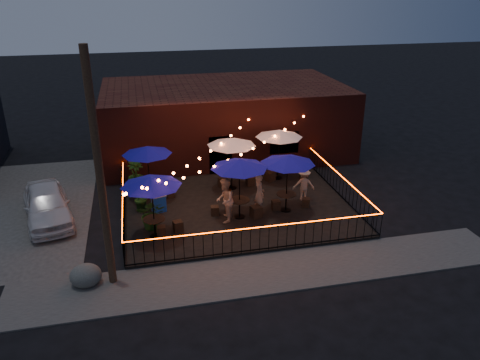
% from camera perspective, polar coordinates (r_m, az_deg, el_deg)
% --- Properties ---
extents(ground, '(110.00, 110.00, 0.00)m').
position_cam_1_polar(ground, '(19.73, 0.88, -6.03)').
color(ground, black).
rests_on(ground, ground).
extents(patio, '(10.00, 8.00, 0.15)m').
position_cam_1_polar(patio, '(21.42, -0.37, -3.31)').
color(patio, black).
rests_on(patio, ground).
extents(sidewalk, '(18.00, 2.50, 0.05)m').
position_cam_1_polar(sidewalk, '(17.05, 3.50, -11.15)').
color(sidewalk, '#3C3A38').
rests_on(sidewalk, ground).
extents(brick_building, '(14.00, 8.00, 4.00)m').
position_cam_1_polar(brick_building, '(28.25, -1.90, 7.49)').
color(brick_building, '#3B1510').
rests_on(brick_building, ground).
extents(utility_pole, '(0.26, 0.26, 8.00)m').
position_cam_1_polar(utility_pole, '(15.26, -16.72, 0.52)').
color(utility_pole, '#331D14').
rests_on(utility_pole, ground).
extents(fence_front, '(10.00, 0.04, 1.04)m').
position_cam_1_polar(fence_front, '(17.72, 2.43, -7.23)').
color(fence_front, black).
rests_on(fence_front, patio).
extents(fence_left, '(0.04, 8.00, 1.04)m').
position_cam_1_polar(fence_left, '(20.78, -13.99, -3.12)').
color(fence_left, black).
rests_on(fence_left, patio).
extents(fence_right, '(0.04, 8.00, 1.04)m').
position_cam_1_polar(fence_right, '(22.67, 12.06, -0.66)').
color(fence_right, black).
rests_on(fence_right, patio).
extents(festoon_lights, '(10.02, 8.72, 1.32)m').
position_cam_1_polar(festoon_lights, '(19.99, -3.03, 2.31)').
color(festoon_lights, '#FF6126').
rests_on(festoon_lights, ground).
extents(cafe_table_0, '(2.41, 2.41, 2.61)m').
position_cam_1_polar(cafe_table_0, '(18.15, -10.79, -0.27)').
color(cafe_table_0, black).
rests_on(cafe_table_0, patio).
extents(cafe_table_1, '(2.38, 2.38, 2.53)m').
position_cam_1_polar(cafe_table_1, '(21.76, -11.27, 3.48)').
color(cafe_table_1, black).
rests_on(cafe_table_1, patio).
extents(cafe_table_2, '(2.58, 2.58, 2.68)m').
position_cam_1_polar(cafe_table_2, '(19.38, -0.07, 1.90)').
color(cafe_table_2, black).
rests_on(cafe_table_2, patio).
extents(cafe_table_3, '(3.04, 3.04, 2.60)m').
position_cam_1_polar(cafe_table_3, '(22.30, -1.05, 4.60)').
color(cafe_table_3, black).
rests_on(cafe_table_3, patio).
extents(cafe_table_4, '(3.00, 3.00, 2.62)m').
position_cam_1_polar(cafe_table_4, '(20.10, 5.85, 2.41)').
color(cafe_table_4, black).
rests_on(cafe_table_4, patio).
extents(cafe_table_5, '(2.86, 2.86, 2.62)m').
position_cam_1_polar(cafe_table_5, '(23.57, 4.79, 5.60)').
color(cafe_table_5, black).
rests_on(cafe_table_5, patio).
extents(bistro_chair_0, '(0.36, 0.36, 0.40)m').
position_cam_1_polar(bistro_chair_0, '(19.15, -9.57, -6.15)').
color(bistro_chair_0, black).
rests_on(bistro_chair_0, patio).
extents(bistro_chair_1, '(0.43, 0.43, 0.43)m').
position_cam_1_polar(bistro_chair_1, '(19.39, -7.56, -5.58)').
color(bistro_chair_1, black).
rests_on(bistro_chair_1, patio).
extents(bistro_chair_2, '(0.49, 0.49, 0.49)m').
position_cam_1_polar(bistro_chair_2, '(22.29, -11.78, -1.82)').
color(bistro_chair_2, black).
rests_on(bistro_chair_2, patio).
extents(bistro_chair_3, '(0.37, 0.37, 0.40)m').
position_cam_1_polar(bistro_chair_3, '(22.39, -8.48, -1.59)').
color(bistro_chair_3, black).
rests_on(bistro_chair_3, patio).
extents(bistro_chair_4, '(0.37, 0.37, 0.41)m').
position_cam_1_polar(bistro_chair_4, '(20.51, -3.07, -3.74)').
color(bistro_chair_4, black).
rests_on(bistro_chair_4, patio).
extents(bistro_chair_5, '(0.52, 0.52, 0.51)m').
position_cam_1_polar(bistro_chair_5, '(20.27, 1.97, -3.90)').
color(bistro_chair_5, black).
rests_on(bistro_chair_5, patio).
extents(bistro_chair_6, '(0.49, 0.49, 0.47)m').
position_cam_1_polar(bistro_chair_6, '(23.21, -2.08, -0.31)').
color(bistro_chair_6, black).
rests_on(bistro_chair_6, patio).
extents(bistro_chair_7, '(0.41, 0.41, 0.46)m').
position_cam_1_polar(bistro_chair_7, '(23.40, 1.27, -0.11)').
color(bistro_chair_7, black).
rests_on(bistro_chair_7, patio).
extents(bistro_chair_8, '(0.37, 0.37, 0.42)m').
position_cam_1_polar(bistro_chair_8, '(21.02, 4.39, -3.06)').
color(bistro_chair_8, black).
rests_on(bistro_chair_8, patio).
extents(bistro_chair_9, '(0.44, 0.44, 0.40)m').
position_cam_1_polar(bistro_chair_9, '(21.44, 8.04, -2.71)').
color(bistro_chair_9, black).
rests_on(bistro_chair_9, patio).
extents(bistro_chair_10, '(0.55, 0.55, 0.50)m').
position_cam_1_polar(bistro_chair_10, '(23.97, 3.70, 0.48)').
color(bistro_chair_10, black).
rests_on(bistro_chair_10, patio).
extents(bistro_chair_11, '(0.45, 0.45, 0.44)m').
position_cam_1_polar(bistro_chair_11, '(24.42, 7.75, 0.68)').
color(bistro_chair_11, black).
rests_on(bistro_chair_11, patio).
extents(patron_a, '(0.47, 0.68, 1.77)m').
position_cam_1_polar(patron_a, '(20.50, 2.38, -1.63)').
color(patron_a, tan).
rests_on(patron_a, patio).
extents(patron_b, '(0.97, 1.12, 1.95)m').
position_cam_1_polar(patron_b, '(19.64, -1.85, -2.49)').
color(patron_b, '#D7B193').
rests_on(patron_b, patio).
extents(patron_c, '(1.11, 0.79, 1.56)m').
position_cam_1_polar(patron_c, '(21.85, 7.78, -0.52)').
color(patron_c, '#DEB48F').
rests_on(patron_c, patio).
extents(potted_shrub_a, '(1.32, 1.19, 1.29)m').
position_cam_1_polar(potted_shrub_a, '(19.56, -10.69, -4.10)').
color(potted_shrub_a, '#15410F').
rests_on(potted_shrub_a, patio).
extents(potted_shrub_b, '(0.71, 0.59, 1.24)m').
position_cam_1_polar(potted_shrub_b, '(21.12, -11.84, -2.15)').
color(potted_shrub_b, '#1D3F13').
rests_on(potted_shrub_b, patio).
extents(potted_shrub_c, '(1.00, 1.00, 1.37)m').
position_cam_1_polar(potted_shrub_c, '(23.56, -12.62, 0.67)').
color(potted_shrub_c, '#153711').
rests_on(potted_shrub_c, patio).
extents(cooler, '(0.71, 0.60, 0.80)m').
position_cam_1_polar(cooler, '(21.01, -9.88, -2.78)').
color(cooler, blue).
rests_on(cooler, patio).
extents(boulder, '(1.03, 0.89, 0.76)m').
position_cam_1_polar(boulder, '(17.04, -18.29, -11.01)').
color(boulder, '#494944').
rests_on(boulder, ground).
extents(car_white, '(2.80, 4.80, 1.53)m').
position_cam_1_polar(car_white, '(21.71, -22.47, -2.80)').
color(car_white, white).
rests_on(car_white, ground).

